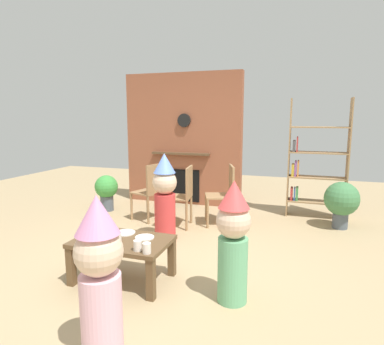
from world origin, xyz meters
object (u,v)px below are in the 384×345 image
at_px(birthday_cake_slice, 101,228).
at_px(coffee_table, 123,247).
at_px(paper_cup_near_left, 138,246).
at_px(dining_chair_middle, 183,193).
at_px(dining_chair_right, 225,191).
at_px(potted_plant_short, 106,189).
at_px(paper_cup_near_right, 147,248).
at_px(paper_cup_center, 117,236).
at_px(paper_plate_front, 145,237).
at_px(paper_cup_far_left, 94,232).
at_px(child_in_pink, 233,239).
at_px(child_with_cone_hat, 100,276).
at_px(dining_chair_left, 152,188).
at_px(paper_plate_rear, 125,233).
at_px(bookshelf, 313,164).
at_px(potted_plant_tall, 342,201).
at_px(child_by_the_chairs, 165,195).

bearing_deg(birthday_cake_slice, coffee_table, -22.68).
bearing_deg(paper_cup_near_left, dining_chair_middle, 98.00).
bearing_deg(dining_chair_right, coffee_table, 55.03).
bearing_deg(potted_plant_short, paper_cup_near_right, -50.96).
xyz_separation_m(paper_cup_center, dining_chair_middle, (0.02, 1.80, 0.04)).
bearing_deg(dining_chair_middle, paper_plate_front, 88.59).
relative_size(paper_cup_far_left, potted_plant_short, 0.18).
bearing_deg(paper_cup_near_right, coffee_table, 148.60).
distance_m(paper_cup_near_right, paper_cup_far_left, 0.71).
bearing_deg(child_in_pink, child_with_cone_hat, 58.15).
relative_size(child_in_pink, dining_chair_left, 1.21).
height_order(coffee_table, birthday_cake_slice, birthday_cake_slice).
relative_size(paper_plate_rear, dining_chair_right, 0.23).
relative_size(bookshelf, paper_cup_near_left, 19.92).
relative_size(paper_cup_near_right, paper_cup_center, 0.96).
xyz_separation_m(coffee_table, birthday_cake_slice, (-0.32, 0.13, 0.11)).
bearing_deg(potted_plant_short, bookshelf, 12.64).
height_order(paper_cup_near_right, child_with_cone_hat, child_with_cone_hat).
xyz_separation_m(paper_plate_front, dining_chair_left, (-0.76, 1.78, 0.08)).
relative_size(coffee_table, paper_cup_far_left, 8.50).
bearing_deg(child_with_cone_hat, paper_cup_far_left, 13.18).
distance_m(potted_plant_tall, potted_plant_short, 3.76).
distance_m(paper_cup_near_right, dining_chair_middle, 2.02).
distance_m(child_with_cone_hat, dining_chair_middle, 2.82).
height_order(birthday_cake_slice, child_by_the_chairs, child_by_the_chairs).
bearing_deg(dining_chair_middle, paper_cup_center, 81.29).
height_order(coffee_table, potted_plant_tall, potted_plant_tall).
bearing_deg(paper_cup_center, dining_chair_left, 105.68).
relative_size(paper_cup_near_right, paper_plate_front, 0.50).
xyz_separation_m(paper_cup_far_left, child_in_pink, (1.41, -0.02, 0.10)).
bearing_deg(paper_cup_near_right, dining_chair_right, 85.28).
height_order(birthday_cake_slice, dining_chair_left, dining_chair_left).
distance_m(dining_chair_right, potted_plant_tall, 1.68).
height_order(child_in_pink, potted_plant_short, child_in_pink).
xyz_separation_m(birthday_cake_slice, potted_plant_short, (-1.22, 2.01, -0.09)).
distance_m(dining_chair_middle, potted_plant_short, 1.60).
height_order(coffee_table, child_in_pink, child_in_pink).
relative_size(paper_plate_rear, dining_chair_left, 0.23).
distance_m(paper_cup_near_left, paper_cup_center, 0.33).
height_order(paper_cup_far_left, child_by_the_chairs, child_by_the_chairs).
relative_size(coffee_table, dining_chair_right, 1.03).
height_order(child_in_pink, dining_chair_middle, child_in_pink).
distance_m(child_in_pink, child_by_the_chairs, 1.67).
distance_m(coffee_table, dining_chair_left, 1.97).
bearing_deg(paper_plate_front, potted_plant_tall, 48.64).
distance_m(paper_plate_front, dining_chair_right, 1.98).
height_order(paper_cup_center, dining_chair_left, dining_chair_left).
relative_size(paper_plate_rear, potted_plant_short, 0.33).
bearing_deg(paper_cup_near_left, paper_cup_center, 153.43).
bearing_deg(paper_plate_rear, birthday_cake_slice, -173.46).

